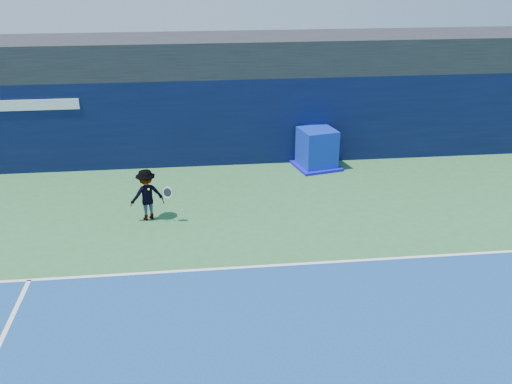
% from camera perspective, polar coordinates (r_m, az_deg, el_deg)
% --- Properties ---
extents(ground, '(80.00, 80.00, 0.00)m').
position_cam_1_polar(ground, '(11.27, 0.52, -15.34)').
color(ground, '#306C38').
rests_on(ground, ground).
extents(baseline, '(24.00, 0.10, 0.01)m').
position_cam_1_polar(baseline, '(13.72, -1.04, -7.52)').
color(baseline, white).
rests_on(baseline, ground).
extents(stadium_band, '(36.00, 3.00, 1.20)m').
position_cam_1_polar(stadium_band, '(20.56, -3.51, 13.61)').
color(stadium_band, black).
rests_on(stadium_band, back_wall_assembly).
extents(back_wall_assembly, '(36.00, 1.03, 3.00)m').
position_cam_1_polar(back_wall_assembly, '(20.05, -3.21, 7.21)').
color(back_wall_assembly, '#091033').
rests_on(back_wall_assembly, ground).
extents(equipment_cart, '(1.70, 1.70, 1.36)m').
position_cam_1_polar(equipment_cart, '(19.75, 6.10, 4.19)').
color(equipment_cart, '#0C25AC').
rests_on(equipment_cart, ground).
extents(tennis_player, '(1.27, 0.86, 1.47)m').
position_cam_1_polar(tennis_player, '(16.06, -10.88, -0.26)').
color(tennis_player, silver).
rests_on(tennis_player, ground).
extents(tennis_ball, '(0.06, 0.06, 0.06)m').
position_cam_1_polar(tennis_ball, '(15.67, -10.69, 0.27)').
color(tennis_ball, '#D0E219').
rests_on(tennis_ball, ground).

